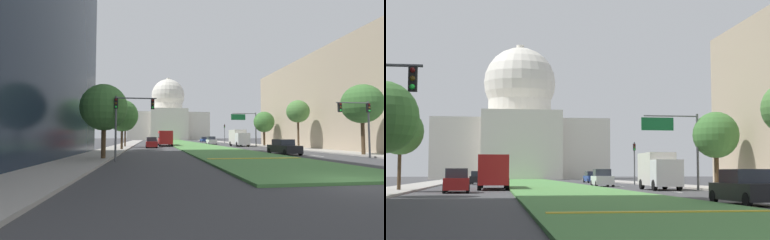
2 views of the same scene
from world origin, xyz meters
TOP-DOWN VIEW (x-y plane):
  - ground_plane at (0.00, 66.31)m, footprint 291.76×291.76m
  - grass_median at (0.00, 59.68)m, footprint 8.87×119.36m
  - median_curb_nose at (0.00, 12.01)m, footprint 7.99×0.50m
  - lane_dashes_right at (8.12, 50.76)m, footprint 0.16×65.33m
  - sidewalk_left at (-13.80, 53.05)m, footprint 4.00×119.36m
  - sidewalk_right at (13.80, 53.05)m, footprint 4.00×119.36m
  - midrise_block_right at (24.21, 31.03)m, footprint 16.82×37.00m
  - capitol_building at (0.00, 131.92)m, footprint 39.15×24.01m
  - traffic_light_near_left at (-10.46, 12.39)m, footprint 3.34×0.35m
  - traffic_light_near_right at (10.46, 12.72)m, footprint 3.34×0.35m
  - traffic_light_far_right at (11.30, 64.23)m, footprint 0.28×0.35m
  - overhead_guide_sign at (9.71, 41.51)m, footprint 5.02×0.20m
  - street_tree_left_near at (-12.48, 14.00)m, footprint 3.94×3.94m
  - street_tree_right_near at (12.66, 15.15)m, footprint 3.97×3.97m
  - street_tree_left_mid at (-12.59, 30.19)m, footprint 4.52×4.52m
  - street_tree_right_mid at (12.97, 28.37)m, footprint 3.33×3.33m
  - street_tree_left_far at (-13.06, 40.55)m, footprint 3.68×3.68m
  - street_tree_right_far at (13.13, 41.45)m, footprint 3.99×3.99m
  - sedan_lead_stopped at (5.76, 18.43)m, footprint 2.02×4.60m
  - sedan_midblock at (-8.44, 37.55)m, footprint 2.00×4.75m
  - sedan_distant at (5.68, 55.34)m, footprint 2.05×4.38m
  - sedan_far_horizon at (-7.74, 70.36)m, footprint 2.11×4.40m
  - sedan_very_far at (8.47, 79.69)m, footprint 1.93×4.50m
  - box_truck_delivery at (8.34, 42.42)m, footprint 2.40×6.40m
  - city_bus at (-5.76, 46.59)m, footprint 2.62×11.00m

SIDE VIEW (x-z plane):
  - ground_plane at x=0.00m, z-range 0.00..0.00m
  - lane_dashes_right at x=8.12m, z-range 0.00..0.01m
  - grass_median at x=0.00m, z-range 0.00..0.14m
  - sidewalk_left at x=-13.80m, z-range 0.00..0.15m
  - sidewalk_right at x=13.80m, z-range 0.00..0.15m
  - median_curb_nose at x=0.00m, z-range 0.14..0.18m
  - sedan_lead_stopped at x=5.76m, z-range -0.05..1.60m
  - sedan_very_far at x=8.47m, z-range -0.05..1.62m
  - sedan_far_horizon at x=-7.74m, z-range -0.05..1.63m
  - sedan_midblock at x=-8.44m, z-range -0.06..1.73m
  - sedan_distant at x=5.68m, z-range -0.07..1.79m
  - box_truck_delivery at x=8.34m, z-range 0.08..3.28m
  - city_bus at x=-5.76m, z-range 0.29..3.24m
  - traffic_light_far_right at x=11.30m, z-range 0.71..5.91m
  - traffic_light_near_left at x=-10.46m, z-range 1.20..6.40m
  - traffic_light_near_right at x=10.46m, z-range 1.20..6.40m
  - street_tree_left_near at x=-12.48m, z-range 1.21..7.61m
  - overhead_guide_sign at x=9.71m, z-range 1.37..7.87m
  - street_tree_right_far at x=13.13m, z-range 1.33..8.04m
  - street_tree_left_far at x=-13.06m, z-range 1.42..7.97m
  - street_tree_left_mid at x=-12.59m, z-range 1.30..8.45m
  - street_tree_right_near at x=12.66m, z-range 1.62..8.88m
  - street_tree_right_mid at x=12.97m, z-range 1.95..9.25m
  - midrise_block_right at x=24.21m, z-range 0.00..14.78m
  - capitol_building at x=0.00m, z-range -4.03..27.40m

